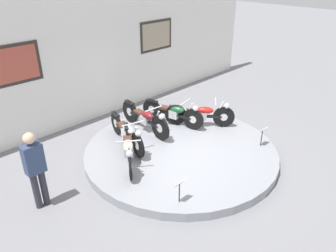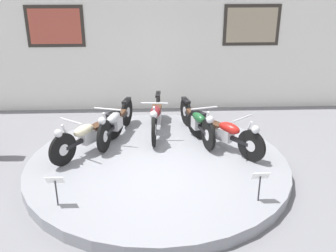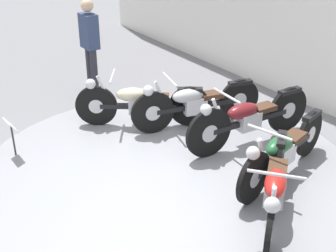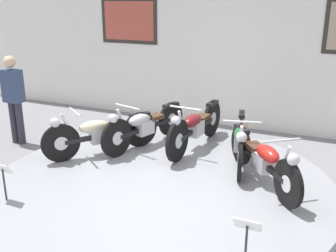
{
  "view_description": "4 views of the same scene",
  "coord_description": "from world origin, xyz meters",
  "px_view_note": "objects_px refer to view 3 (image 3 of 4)",
  "views": [
    {
      "loc": [
        -5.25,
        -4.73,
        4.44
      ],
      "look_at": [
        -0.04,
        0.41,
        0.69
      ],
      "focal_mm": 35.0,
      "sensor_mm": 36.0,
      "label": 1
    },
    {
      "loc": [
        -0.07,
        -6.42,
        3.59
      ],
      "look_at": [
        0.2,
        0.12,
        0.85
      ],
      "focal_mm": 42.0,
      "sensor_mm": 36.0,
      "label": 2
    },
    {
      "loc": [
        3.94,
        -2.77,
        3.34
      ],
      "look_at": [
        -0.25,
        0.18,
        0.71
      ],
      "focal_mm": 50.0,
      "sensor_mm": 36.0,
      "label": 3
    },
    {
      "loc": [
        2.16,
        -4.54,
        2.63
      ],
      "look_at": [
        -0.08,
        0.38,
        0.87
      ],
      "focal_mm": 42.0,
      "sensor_mm": 36.0,
      "label": 4
    }
  ],
  "objects_px": {
    "motorcycle_silver": "(194,102)",
    "motorcycle_cream": "(140,102)",
    "motorcycle_green": "(282,150)",
    "motorcycle_maroon": "(248,117)",
    "motorcycle_red": "(275,187)",
    "visitor_standing": "(90,41)",
    "info_placard_front_left": "(12,130)"
  },
  "relations": [
    {
      "from": "motorcycle_maroon",
      "to": "visitor_standing",
      "type": "height_order",
      "value": "visitor_standing"
    },
    {
      "from": "motorcycle_red",
      "to": "visitor_standing",
      "type": "relative_size",
      "value": 0.94
    },
    {
      "from": "motorcycle_maroon",
      "to": "motorcycle_green",
      "type": "relative_size",
      "value": 1.05
    },
    {
      "from": "info_placard_front_left",
      "to": "motorcycle_maroon",
      "type": "bearing_deg",
      "value": 60.42
    },
    {
      "from": "motorcycle_silver",
      "to": "motorcycle_cream",
      "type": "bearing_deg",
      "value": -126.88
    },
    {
      "from": "motorcycle_cream",
      "to": "motorcycle_maroon",
      "type": "xyz_separation_m",
      "value": [
        1.31,
        0.88,
        0.03
      ]
    },
    {
      "from": "info_placard_front_left",
      "to": "motorcycle_red",
      "type": "bearing_deg",
      "value": 32.38
    },
    {
      "from": "motorcycle_silver",
      "to": "motorcycle_red",
      "type": "relative_size",
      "value": 1.23
    },
    {
      "from": "motorcycle_red",
      "to": "motorcycle_maroon",
      "type": "bearing_deg",
      "value": 146.24
    },
    {
      "from": "motorcycle_cream",
      "to": "info_placard_front_left",
      "type": "bearing_deg",
      "value": -96.73
    },
    {
      "from": "visitor_standing",
      "to": "motorcycle_red",
      "type": "bearing_deg",
      "value": -3.15
    },
    {
      "from": "visitor_standing",
      "to": "motorcycle_silver",
      "type": "bearing_deg",
      "value": 8.45
    },
    {
      "from": "motorcycle_maroon",
      "to": "motorcycle_red",
      "type": "distance_m",
      "value": 1.58
    },
    {
      "from": "motorcycle_red",
      "to": "motorcycle_cream",
      "type": "bearing_deg",
      "value": -179.98
    },
    {
      "from": "motorcycle_green",
      "to": "motorcycle_red",
      "type": "xyz_separation_m",
      "value": [
        0.48,
        -0.63,
        -0.0
      ]
    },
    {
      "from": "motorcycle_cream",
      "to": "visitor_standing",
      "type": "relative_size",
      "value": 0.98
    },
    {
      "from": "motorcycle_cream",
      "to": "motorcycle_red",
      "type": "height_order",
      "value": "motorcycle_cream"
    },
    {
      "from": "motorcycle_green",
      "to": "motorcycle_red",
      "type": "bearing_deg",
      "value": -52.86
    },
    {
      "from": "motorcycle_red",
      "to": "visitor_standing",
      "type": "xyz_separation_m",
      "value": [
        -4.65,
        0.26,
        0.36
      ]
    },
    {
      "from": "motorcycle_silver",
      "to": "info_placard_front_left",
      "type": "height_order",
      "value": "motorcycle_silver"
    },
    {
      "from": "motorcycle_cream",
      "to": "motorcycle_maroon",
      "type": "height_order",
      "value": "motorcycle_maroon"
    },
    {
      "from": "motorcycle_maroon",
      "to": "info_placard_front_left",
      "type": "bearing_deg",
      "value": -119.58
    },
    {
      "from": "motorcycle_red",
      "to": "visitor_standing",
      "type": "height_order",
      "value": "visitor_standing"
    },
    {
      "from": "motorcycle_maroon",
      "to": "info_placard_front_left",
      "type": "height_order",
      "value": "motorcycle_maroon"
    },
    {
      "from": "motorcycle_green",
      "to": "motorcycle_maroon",
      "type": "bearing_deg",
      "value": 163.33
    },
    {
      "from": "motorcycle_cream",
      "to": "motorcycle_silver",
      "type": "distance_m",
      "value": 0.79
    },
    {
      "from": "motorcycle_maroon",
      "to": "motorcycle_red",
      "type": "height_order",
      "value": "motorcycle_maroon"
    },
    {
      "from": "motorcycle_cream",
      "to": "motorcycle_maroon",
      "type": "relative_size",
      "value": 0.8
    },
    {
      "from": "motorcycle_cream",
      "to": "info_placard_front_left",
      "type": "relative_size",
      "value": 3.15
    },
    {
      "from": "motorcycle_green",
      "to": "visitor_standing",
      "type": "xyz_separation_m",
      "value": [
        -4.18,
        -0.37,
        0.35
      ]
    },
    {
      "from": "motorcycle_green",
      "to": "info_placard_front_left",
      "type": "relative_size",
      "value": 3.74
    },
    {
      "from": "motorcycle_red",
      "to": "info_placard_front_left",
      "type": "height_order",
      "value": "motorcycle_red"
    }
  ]
}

